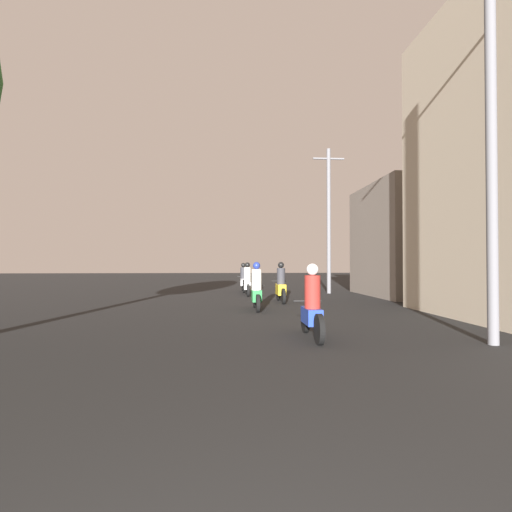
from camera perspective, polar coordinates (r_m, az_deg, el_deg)
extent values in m
cylinder|color=black|center=(8.99, 7.05, -8.95)|extent=(0.10, 0.58, 0.58)
cylinder|color=black|center=(7.69, 9.02, -10.31)|extent=(0.10, 0.58, 0.58)
cube|color=#1E389E|center=(8.31, 7.96, -8.47)|extent=(0.30, 0.81, 0.32)
cylinder|color=black|center=(8.71, 7.35, -6.39)|extent=(0.60, 0.04, 0.04)
cylinder|color=maroon|center=(8.18, 8.07, -5.10)|extent=(0.32, 0.32, 0.67)
sphere|color=silver|center=(8.16, 8.06, -1.92)|extent=(0.24, 0.24, 0.24)
cylinder|color=black|center=(13.81, -0.16, -6.21)|extent=(0.10, 0.56, 0.56)
cylinder|color=black|center=(12.46, 0.28, -6.78)|extent=(0.10, 0.56, 0.56)
cube|color=#1E6B33|center=(13.12, 0.05, -5.65)|extent=(0.30, 0.86, 0.38)
cylinder|color=black|center=(13.54, -0.09, -4.28)|extent=(0.60, 0.04, 0.04)
cylinder|color=silver|center=(13.00, 0.08, -3.39)|extent=(0.32, 0.32, 0.67)
sphere|color=navy|center=(12.99, 0.08, -1.38)|extent=(0.24, 0.24, 0.24)
cylinder|color=black|center=(16.40, 3.20, -5.33)|extent=(0.10, 0.59, 0.59)
cylinder|color=black|center=(14.93, 3.93, -5.75)|extent=(0.10, 0.59, 0.59)
cube|color=gold|center=(15.65, 3.55, -4.78)|extent=(0.30, 0.95, 0.41)
cylinder|color=black|center=(16.11, 3.32, -3.58)|extent=(0.60, 0.04, 0.04)
cylinder|color=#2D2D33|center=(15.53, 3.59, -2.89)|extent=(0.32, 0.32, 0.63)
sphere|color=black|center=(15.52, 3.59, -1.29)|extent=(0.24, 0.24, 0.24)
cylinder|color=black|center=(19.61, -1.35, -4.65)|extent=(0.10, 0.57, 0.57)
cylinder|color=black|center=(18.17, -1.13, -4.94)|extent=(0.10, 0.57, 0.57)
cube|color=silver|center=(18.88, -1.24, -4.29)|extent=(0.30, 0.72, 0.33)
cylinder|color=black|center=(19.33, -1.31, -3.43)|extent=(0.60, 0.04, 0.04)
cylinder|color=silver|center=(18.78, -1.23, -2.73)|extent=(0.32, 0.32, 0.71)
sphere|color=black|center=(18.77, -1.23, -1.28)|extent=(0.24, 0.24, 0.24)
cylinder|color=black|center=(21.91, -1.91, -4.15)|extent=(0.10, 0.66, 0.66)
cylinder|color=black|center=(20.49, -1.75, -4.37)|extent=(0.10, 0.66, 0.66)
cube|color=#ADADB2|center=(21.19, -1.83, -3.76)|extent=(0.30, 0.72, 0.37)
cylinder|color=black|center=(21.64, -1.88, -2.95)|extent=(0.60, 0.04, 0.04)
cylinder|color=#2D2D33|center=(21.10, -1.82, -2.45)|extent=(0.32, 0.32, 0.60)
sphere|color=black|center=(21.09, -1.82, -1.31)|extent=(0.24, 0.24, 0.24)
cube|color=gray|center=(20.52, 23.64, 2.06)|extent=(5.93, 5.85, 5.19)
cylinder|color=slate|center=(9.05, 30.57, 14.72)|extent=(0.20, 0.20, 7.93)
cylinder|color=slate|center=(20.57, 10.35, 4.96)|extent=(0.20, 0.20, 7.32)
cylinder|color=slate|center=(21.13, 10.32, 13.52)|extent=(1.60, 0.10, 0.10)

